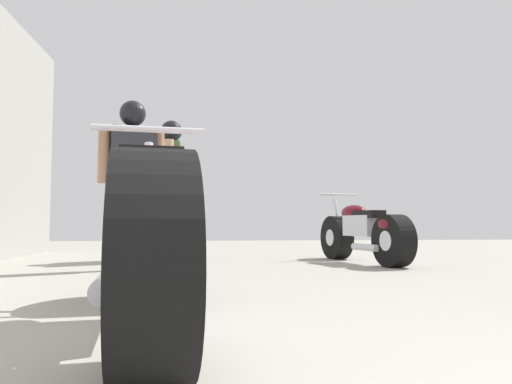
# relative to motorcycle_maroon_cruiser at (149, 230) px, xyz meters

# --- Properties ---
(ground_plane) EXTENTS (18.86, 18.86, 0.00)m
(ground_plane) POSITION_rel_motorcycle_maroon_cruiser_xyz_m (0.67, 1.78, -0.43)
(ground_plane) COLOR #9E998E
(motorcycle_maroon_cruiser) EXTENTS (0.67, 2.23, 1.04)m
(motorcycle_maroon_cruiser) POSITION_rel_motorcycle_maroon_cruiser_xyz_m (0.00, 0.00, 0.00)
(motorcycle_maroon_cruiser) COLOR black
(motorcycle_maroon_cruiser) RESTS_ON ground_plane
(motorcycle_black_naked) EXTENTS (0.69, 1.82, 0.85)m
(motorcycle_black_naked) POSITION_rel_motorcycle_maroon_cruiser_xyz_m (2.09, 3.38, -0.08)
(motorcycle_black_naked) COLOR black
(motorcycle_black_naked) RESTS_ON ground_plane
(mechanic_in_blue) EXTENTS (0.66, 0.40, 1.71)m
(mechanic_in_blue) POSITION_rel_motorcycle_maroon_cruiser_xyz_m (-0.51, 2.79, 0.59)
(mechanic_in_blue) COLOR #4C4C4C
(mechanic_in_blue) RESTS_ON ground_plane
(mechanic_with_helmet) EXTENTS (0.28, 0.70, 1.79)m
(mechanic_with_helmet) POSITION_rel_motorcycle_maroon_cruiser_xyz_m (-0.21, 4.08, 0.64)
(mechanic_with_helmet) COLOR #384766
(mechanic_with_helmet) RESTS_ON ground_plane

